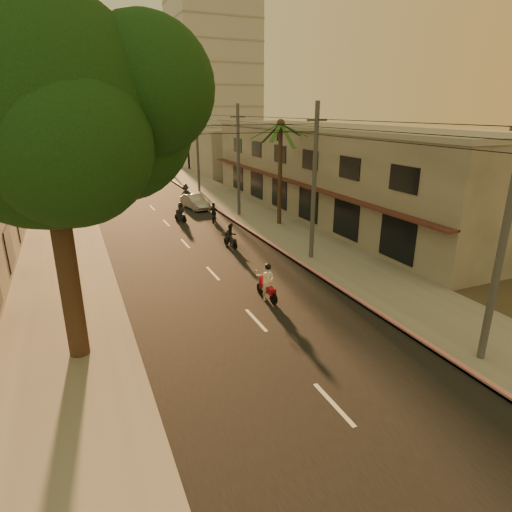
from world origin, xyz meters
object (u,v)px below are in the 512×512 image
object	(u,v)px
scooter_mid_a	(231,236)
scooter_far_b	(186,195)
palm_tree	(281,130)
parked_car	(195,202)
broadleaf_tree	(57,112)
scooter_far_c	(132,177)
scooter_mid_b	(214,213)
scooter_red	(267,284)
scooter_far_a	(181,213)

from	to	relation	value
scooter_mid_a	scooter_far_b	size ratio (longest dim) A/B	0.85
palm_tree	parked_car	world-z (taller)	palm_tree
broadleaf_tree	scooter_far_c	distance (m)	39.23
scooter_far_c	scooter_far_b	bearing A→B (deg)	-101.29
parked_car	broadleaf_tree	bearing A→B (deg)	-123.69
broadleaf_tree	parked_car	bearing A→B (deg)	65.22
scooter_mid_a	scooter_mid_b	size ratio (longest dim) A/B	1.04
scooter_far_b	broadleaf_tree	bearing A→B (deg)	-91.56
scooter_red	scooter_far_b	world-z (taller)	scooter_far_b
scooter_mid_b	parked_car	xyz separation A→B (m)	(-0.03, 5.36, -0.09)
palm_tree	scooter_mid_b	xyz separation A→B (m)	(-4.43, 2.78, -6.43)
palm_tree	scooter_mid_a	distance (m)	9.28
scooter_mid_a	parked_car	xyz separation A→B (m)	(0.98, 12.05, -0.10)
scooter_far_b	scooter_red	bearing A→B (deg)	-74.32
broadleaf_tree	scooter_far_a	distance (m)	21.02
broadleaf_tree	scooter_red	world-z (taller)	broadleaf_tree
scooter_red	scooter_mid_a	size ratio (longest dim) A/B	1.12
scooter_red	scooter_far_c	bearing A→B (deg)	86.65
broadleaf_tree	palm_tree	world-z (taller)	broadleaf_tree
scooter_red	scooter_mid_a	xyz separation A→B (m)	(1.22, 8.32, -0.05)
scooter_mid_a	parked_car	world-z (taller)	scooter_mid_a
palm_tree	scooter_red	size ratio (longest dim) A/B	4.47
scooter_mid_a	scooter_mid_b	distance (m)	6.77
scooter_mid_a	scooter_far_a	bearing A→B (deg)	90.04
scooter_far_c	parked_car	bearing A→B (deg)	-102.39
broadleaf_tree	scooter_mid_a	distance (m)	15.58
palm_tree	scooter_far_a	bearing A→B (deg)	149.22
palm_tree	broadleaf_tree	bearing A→B (deg)	-136.52
scooter_red	scooter_far_b	bearing A→B (deg)	79.95
broadleaf_tree	scooter_mid_b	distance (m)	20.98
scooter_far_b	scooter_far_c	world-z (taller)	scooter_far_c
scooter_far_b	parked_car	xyz separation A→B (m)	(0.21, -2.34, -0.25)
scooter_mid_b	scooter_far_c	world-z (taller)	scooter_far_c
broadleaf_tree	scooter_mid_b	bearing A→B (deg)	58.53
broadleaf_tree	scooter_red	bearing A→B (deg)	11.47
palm_tree	scooter_far_c	xyz separation A→B (m)	(-7.74, 24.01, -6.27)
parked_car	palm_tree	bearing A→B (deg)	-70.17
palm_tree	scooter_red	world-z (taller)	palm_tree
scooter_far_b	scooter_far_c	distance (m)	13.88
scooter_mid_a	palm_tree	bearing A→B (deg)	26.21
scooter_far_c	scooter_far_a	bearing A→B (deg)	-111.33
scooter_far_a	scooter_far_b	world-z (taller)	scooter_far_b
scooter_far_a	scooter_far_b	size ratio (longest dim) A/B	0.82
broadleaf_tree	palm_tree	size ratio (longest dim) A/B	1.48
scooter_red	parked_car	size ratio (longest dim) A/B	0.46
palm_tree	scooter_far_a	distance (m)	10.19
parked_car	scooter_far_c	xyz separation A→B (m)	(-3.28, 15.88, 0.24)
scooter_red	scooter_mid_b	size ratio (longest dim) A/B	1.16
scooter_red	scooter_mid_a	bearing A→B (deg)	76.62
broadleaf_tree	scooter_mid_b	xyz separation A→B (m)	(10.18, 16.63, -7.75)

